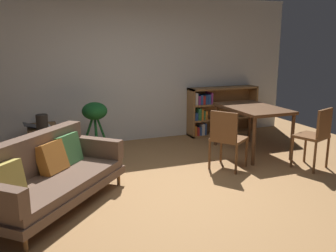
{
  "coord_description": "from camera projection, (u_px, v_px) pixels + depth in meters",
  "views": [
    {
      "loc": [
        -1.77,
        -3.95,
        1.85
      ],
      "look_at": [
        0.05,
        0.72,
        0.7
      ],
      "focal_mm": 38.71,
      "sensor_mm": 36.0,
      "label": 1
    }
  ],
  "objects": [
    {
      "name": "ground_plane",
      "position": [
        185.0,
        191.0,
        4.63
      ],
      "size": [
        8.16,
        8.16,
        0.0
      ],
      "primitive_type": "plane",
      "color": "#9E7042"
    },
    {
      "name": "back_wall_panel",
      "position": [
        127.0,
        70.0,
        6.78
      ],
      "size": [
        6.8,
        0.1,
        2.7
      ],
      "primitive_type": "cube",
      "color": "silver",
      "rests_on": "ground_plane"
    },
    {
      "name": "fabric_couch",
      "position": [
        46.0,
        174.0,
        4.13
      ],
      "size": [
        1.88,
        1.94,
        0.81
      ],
      "color": "brown",
      "rests_on": "ground_plane"
    },
    {
      "name": "media_console",
      "position": [
        44.0,
        146.0,
        5.72
      ],
      "size": [
        0.45,
        1.11,
        0.53
      ],
      "color": "brown",
      "rests_on": "ground_plane"
    },
    {
      "name": "open_laptop",
      "position": [
        39.0,
        126.0,
        5.8
      ],
      "size": [
        0.43,
        0.34,
        0.08
      ],
      "color": "silver",
      "rests_on": "media_console"
    },
    {
      "name": "desk_speaker",
      "position": [
        42.0,
        124.0,
        5.44
      ],
      "size": [
        0.17,
        0.17,
        0.27
      ],
      "color": "#2D2823",
      "rests_on": "media_console"
    },
    {
      "name": "potted_floor_plant",
      "position": [
        95.0,
        123.0,
        5.98
      ],
      "size": [
        0.42,
        0.44,
        0.9
      ],
      "color": "#9E9389",
      "rests_on": "ground_plane"
    },
    {
      "name": "dining_table",
      "position": [
        252.0,
        112.0,
        6.13
      ],
      "size": [
        0.83,
        1.3,
        0.79
      ],
      "color": "#56351E",
      "rests_on": "ground_plane"
    },
    {
      "name": "dining_chair_near",
      "position": [
        227.0,
        136.0,
        5.32
      ],
      "size": [
        0.63,
        0.63,
        0.89
      ],
      "color": "brown",
      "rests_on": "ground_plane"
    },
    {
      "name": "dining_chair_far",
      "position": [
        316.0,
        134.0,
        5.34
      ],
      "size": [
        0.54,
        0.52,
        0.93
      ],
      "color": "brown",
      "rests_on": "ground_plane"
    },
    {
      "name": "bookshelf",
      "position": [
        217.0,
        111.0,
        7.45
      ],
      "size": [
        1.48,
        0.33,
        0.97
      ],
      "color": "olive",
      "rests_on": "ground_plane"
    }
  ]
}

